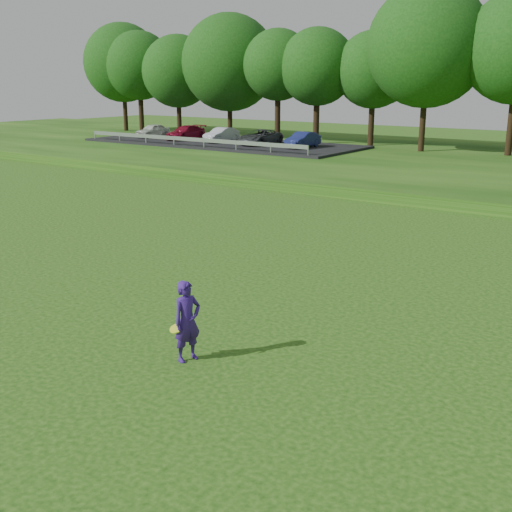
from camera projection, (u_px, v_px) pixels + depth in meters
The scene contains 4 objects.
ground at pixel (157, 340), 15.12m from camera, with size 140.00×140.00×0.00m, color #153E0C.
walking_path at pixel (447, 206), 30.87m from camera, with size 130.00×1.60×0.04m, color gray.
parking_lot at pixel (221, 139), 53.98m from camera, with size 24.00×9.00×1.38m.
woman at pixel (187, 321), 13.85m from camera, with size 0.59×0.75×1.81m.
Camera 1 is at (9.99, -10.13, 5.96)m, focal length 45.00 mm.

